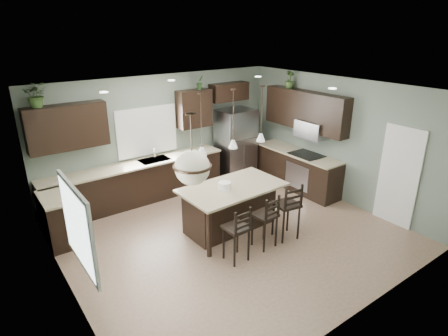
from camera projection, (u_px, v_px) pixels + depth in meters
ground at (232, 234)px, 7.32m from camera, size 6.00×6.00×0.00m
pantry_door at (399, 177)px, 7.43m from camera, size 0.04×0.82×2.04m
window_back at (147, 131)px, 8.61m from camera, size 1.35×0.02×1.00m
window_left at (77, 227)px, 4.52m from camera, size 0.02×1.10×1.00m
left_return_cabs at (62, 220)px, 6.96m from camera, size 0.60×0.90×0.90m
left_return_countertop at (59, 196)px, 6.80m from camera, size 0.66×0.96×0.04m
back_lower_cabs at (138, 183)px, 8.54m from camera, size 4.20×0.60×0.90m
back_countertop at (136, 164)px, 8.36m from camera, size 4.20×0.66×0.04m
sink_inset at (155, 160)px, 8.60m from camera, size 0.70×0.45×0.01m
faucet at (155, 154)px, 8.53m from camera, size 0.02×0.02×0.28m
back_upper_left at (67, 127)px, 7.39m from camera, size 1.55×0.34×0.90m
back_upper_right at (194, 109)px, 9.01m from camera, size 0.85×0.34×0.90m
fridge_header at (229, 92)px, 9.48m from camera, size 1.05×0.34×0.45m
right_lower_cabs at (297, 170)px, 9.31m from camera, size 0.60×2.35×0.90m
right_countertop at (298, 153)px, 9.13m from camera, size 0.66×2.35×0.04m
cooktop at (306, 155)px, 8.91m from camera, size 0.58×0.75×0.02m
wall_oven_front at (297, 177)px, 8.93m from camera, size 0.01×0.72×0.60m
right_upper_cabs at (305, 110)px, 8.84m from camera, size 0.34×2.35×0.90m
microwave at (311, 129)px, 8.75m from camera, size 0.40×0.75×0.40m
refrigerator at (235, 145)px, 9.72m from camera, size 0.90×0.74×1.85m
kitchen_island at (232, 208)px, 7.38m from camera, size 2.03×1.20×0.92m
serving_dish at (225, 186)px, 7.07m from camera, size 0.24×0.24×0.14m
bar_stool_left at (236, 233)px, 6.36m from camera, size 0.39×0.39×1.04m
bar_stool_center at (265, 221)px, 6.77m from camera, size 0.42×0.42×1.05m
bar_stool_right at (286, 210)px, 7.04m from camera, size 0.49×0.49×1.15m
pendant_left at (201, 125)px, 6.33m from camera, size 0.17×0.17×1.10m
pendant_center at (233, 119)px, 6.74m from camera, size 0.17×0.17×1.10m
pendant_right at (262, 114)px, 7.14m from camera, size 0.17×0.17×1.10m
chandelier at (192, 150)px, 4.92m from camera, size 0.52×0.52×0.99m
plant_back_left at (36, 95)px, 6.87m from camera, size 0.52×0.48×0.48m
plant_back_right at (200, 82)px, 8.85m from camera, size 0.20×0.17×0.33m
plant_right_wall at (290, 80)px, 9.00m from camera, size 0.25×0.25×0.41m
room_shell at (233, 152)px, 6.71m from camera, size 6.00×6.00×6.00m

